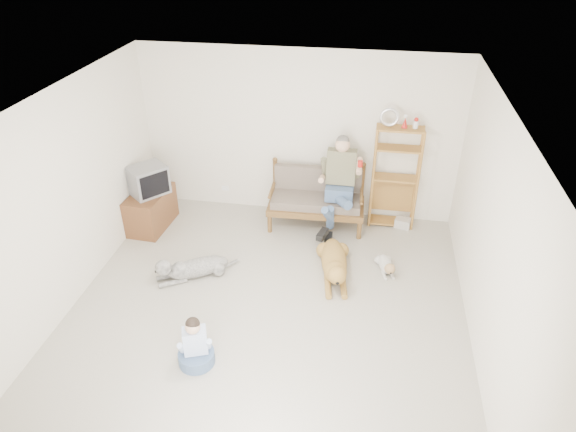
% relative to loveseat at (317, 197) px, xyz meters
% --- Properties ---
extents(floor, '(5.50, 5.50, 0.00)m').
position_rel_loveseat_xyz_m(floor, '(-0.36, -2.37, -0.49)').
color(floor, beige).
rests_on(floor, ground).
extents(ceiling, '(5.50, 5.50, 0.00)m').
position_rel_loveseat_xyz_m(ceiling, '(-0.36, -2.37, 2.21)').
color(ceiling, white).
rests_on(ceiling, ground).
extents(wall_back, '(5.00, 0.00, 5.00)m').
position_rel_loveseat_xyz_m(wall_back, '(-0.36, 0.38, 0.86)').
color(wall_back, white).
rests_on(wall_back, ground).
extents(wall_left, '(0.00, 5.50, 5.50)m').
position_rel_loveseat_xyz_m(wall_left, '(-2.86, -2.37, 0.86)').
color(wall_left, white).
rests_on(wall_left, ground).
extents(wall_right, '(0.00, 5.50, 5.50)m').
position_rel_loveseat_xyz_m(wall_right, '(2.14, -2.37, 0.86)').
color(wall_right, white).
rests_on(wall_right, ground).
extents(loveseat, '(1.52, 0.75, 0.95)m').
position_rel_loveseat_xyz_m(loveseat, '(0.00, 0.00, 0.00)').
color(loveseat, brown).
rests_on(loveseat, ground).
extents(man, '(0.59, 0.84, 1.36)m').
position_rel_loveseat_xyz_m(man, '(0.33, -0.22, 0.22)').
color(man, slate).
rests_on(man, loveseat).
extents(etagere, '(0.73, 0.32, 1.95)m').
position_rel_loveseat_xyz_m(etagere, '(1.19, 0.18, 0.37)').
color(etagere, olive).
rests_on(etagere, ground).
extents(book_stack, '(0.27, 0.23, 0.15)m').
position_rel_loveseat_xyz_m(book_stack, '(1.39, 0.10, -0.41)').
color(book_stack, silver).
rests_on(book_stack, ground).
extents(tv_stand, '(0.56, 0.93, 0.60)m').
position_rel_loveseat_xyz_m(tv_stand, '(-2.59, -0.53, -0.19)').
color(tv_stand, brown).
rests_on(tv_stand, ground).
extents(crt_tv, '(0.68, 0.69, 0.45)m').
position_rel_loveseat_xyz_m(crt_tv, '(-2.56, -0.51, 0.34)').
color(crt_tv, gray).
rests_on(crt_tv, tv_stand).
extents(wall_outlet, '(0.12, 0.02, 0.08)m').
position_rel_loveseat_xyz_m(wall_outlet, '(-1.61, 0.37, -0.19)').
color(wall_outlet, white).
rests_on(wall_outlet, ground).
extents(golden_retriever, '(0.50, 1.42, 0.44)m').
position_rel_loveseat_xyz_m(golden_retriever, '(0.41, -1.31, -0.31)').
color(golden_retriever, '#A37A38').
rests_on(golden_retriever, ground).
extents(shaggy_dog, '(1.06, 0.76, 0.37)m').
position_rel_loveseat_xyz_m(shaggy_dog, '(-1.54, -1.70, -0.34)').
color(shaggy_dog, beige).
rests_on(shaggy_dog, ground).
extents(terrier, '(0.28, 0.61, 0.23)m').
position_rel_loveseat_xyz_m(terrier, '(1.13, -1.13, -0.39)').
color(terrier, silver).
rests_on(terrier, ground).
extents(child, '(0.41, 0.41, 0.65)m').
position_rel_loveseat_xyz_m(child, '(-0.97, -3.19, -0.25)').
color(child, slate).
rests_on(child, ground).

